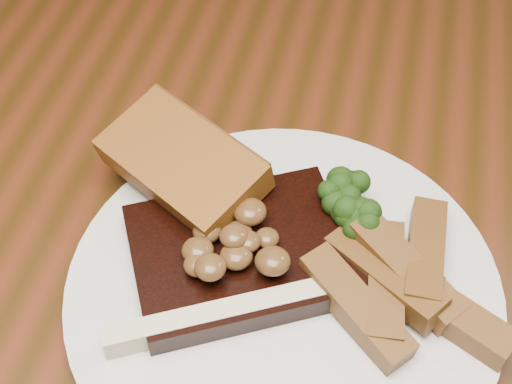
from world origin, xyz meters
TOP-DOWN VIEW (x-y plane):
  - dining_table at (0.00, 0.00)m, footprint 1.60×0.90m
  - chair_far at (-0.23, 0.63)m, footprint 0.52×0.52m
  - plate at (0.04, -0.07)m, footprint 0.32×0.32m
  - steak at (0.01, -0.06)m, footprint 0.19×0.17m
  - steak_bone at (0.01, -0.11)m, footprint 0.14×0.09m
  - mushroom_pile at (0.01, -0.06)m, footprint 0.06×0.06m
  - garlic_bread at (-0.05, -0.00)m, footprint 0.14×0.12m
  - potato_wedges at (0.10, -0.07)m, footprint 0.12×0.12m
  - broccoli_cluster at (0.08, -0.00)m, footprint 0.06×0.06m

SIDE VIEW (x-z plane):
  - chair_far at x=-0.23m, z-range 0.04..0.90m
  - dining_table at x=0.00m, z-range 0.28..1.03m
  - plate at x=0.04m, z-range 0.75..0.76m
  - steak_bone at x=0.01m, z-range 0.76..0.78m
  - steak at x=0.01m, z-range 0.76..0.78m
  - potato_wedges at x=0.10m, z-range 0.76..0.79m
  - garlic_bread at x=-0.05m, z-range 0.76..0.79m
  - broccoli_cluster at x=0.08m, z-range 0.76..0.80m
  - mushroom_pile at x=0.01m, z-range 0.78..0.81m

